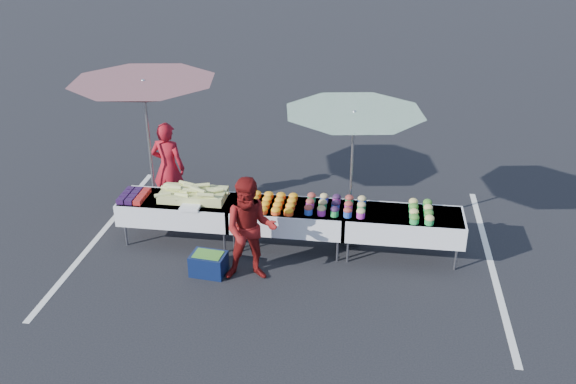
# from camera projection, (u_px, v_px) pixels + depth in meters

# --- Properties ---
(ground) EXTENTS (80.00, 80.00, 0.00)m
(ground) POSITION_uv_depth(u_px,v_px,m) (288.00, 247.00, 10.42)
(ground) COLOR black
(stripe_left) EXTENTS (0.10, 5.00, 0.00)m
(stripe_left) POSITION_uv_depth(u_px,v_px,m) (101.00, 234.00, 10.84)
(stripe_left) COLOR silver
(stripe_left) RESTS_ON ground
(stripe_right) EXTENTS (0.10, 5.00, 0.00)m
(stripe_right) POSITION_uv_depth(u_px,v_px,m) (491.00, 262.00, 10.01)
(stripe_right) COLOR silver
(stripe_right) RESTS_ON ground
(table_left) EXTENTS (1.86, 0.81, 0.75)m
(table_left) POSITION_uv_depth(u_px,v_px,m) (178.00, 208.00, 10.41)
(table_left) COLOR white
(table_left) RESTS_ON ground
(table_center) EXTENTS (1.86, 0.81, 0.75)m
(table_center) POSITION_uv_depth(u_px,v_px,m) (288.00, 216.00, 10.17)
(table_center) COLOR white
(table_center) RESTS_ON ground
(table_right) EXTENTS (1.86, 0.81, 0.75)m
(table_right) POSITION_uv_depth(u_px,v_px,m) (403.00, 223.00, 9.94)
(table_right) COLOR white
(table_right) RESTS_ON ground
(berry_punnets) EXTENTS (0.40, 0.54, 0.08)m
(berry_punnets) POSITION_uv_depth(u_px,v_px,m) (134.00, 196.00, 10.36)
(berry_punnets) COLOR black
(berry_punnets) RESTS_ON table_left
(corn_pile) EXTENTS (1.16, 0.57, 0.26)m
(corn_pile) POSITION_uv_depth(u_px,v_px,m) (193.00, 194.00, 10.30)
(corn_pile) COLOR #AEBC60
(corn_pile) RESTS_ON table_left
(plastic_bags) EXTENTS (0.30, 0.25, 0.05)m
(plastic_bags) POSITION_uv_depth(u_px,v_px,m) (190.00, 207.00, 10.02)
(plastic_bags) COLOR white
(plastic_bags) RESTS_ON table_left
(carrot_bowls) EXTENTS (0.75, 0.69, 0.11)m
(carrot_bowls) POSITION_uv_depth(u_px,v_px,m) (272.00, 203.00, 10.10)
(carrot_bowls) COLOR #EB4A1A
(carrot_bowls) RESTS_ON table_center
(potato_cups) EXTENTS (0.94, 0.58, 0.16)m
(potato_cups) POSITION_uv_depth(u_px,v_px,m) (336.00, 205.00, 9.97)
(potato_cups) COLOR blue
(potato_cups) RESTS_ON table_right
(bean_baskets) EXTENTS (0.36, 0.68, 0.15)m
(bean_baskets) POSITION_uv_depth(u_px,v_px,m) (421.00, 211.00, 9.79)
(bean_baskets) COLOR green
(bean_baskets) RESTS_ON table_right
(vendor) EXTENTS (0.66, 0.48, 1.67)m
(vendor) POSITION_uv_depth(u_px,v_px,m) (168.00, 168.00, 11.29)
(vendor) COLOR #A91320
(vendor) RESTS_ON ground
(customer) EXTENTS (0.87, 0.73, 1.62)m
(customer) POSITION_uv_depth(u_px,v_px,m) (250.00, 230.00, 9.28)
(customer) COLOR maroon
(customer) RESTS_ON ground
(umbrella_left) EXTENTS (2.94, 2.94, 2.49)m
(umbrella_left) POSITION_uv_depth(u_px,v_px,m) (144.00, 93.00, 10.50)
(umbrella_left) COLOR black
(umbrella_left) RESTS_ON ground
(umbrella_right) EXTENTS (2.64, 2.64, 2.25)m
(umbrella_right) POSITION_uv_depth(u_px,v_px,m) (354.00, 123.00, 9.78)
(umbrella_right) COLOR black
(umbrella_right) RESTS_ON ground
(storage_bin) EXTENTS (0.55, 0.43, 0.34)m
(storage_bin) POSITION_uv_depth(u_px,v_px,m) (209.00, 263.00, 9.65)
(storage_bin) COLOR #0B173B
(storage_bin) RESTS_ON ground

